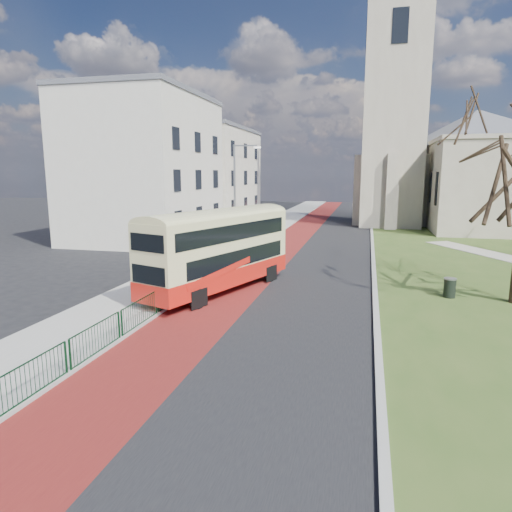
% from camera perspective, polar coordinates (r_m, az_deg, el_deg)
% --- Properties ---
extents(ground, '(160.00, 160.00, 0.00)m').
position_cam_1_polar(ground, '(18.16, -4.91, -8.93)').
color(ground, black).
rests_on(ground, ground).
extents(road_carriageway, '(9.00, 120.00, 0.01)m').
position_cam_1_polar(road_carriageway, '(36.94, 7.23, 0.95)').
color(road_carriageway, black).
rests_on(road_carriageway, ground).
extents(bus_lane, '(3.40, 120.00, 0.01)m').
position_cam_1_polar(bus_lane, '(37.33, 3.11, 1.12)').
color(bus_lane, '#591414').
rests_on(bus_lane, ground).
extents(pavement_west, '(4.00, 120.00, 0.12)m').
position_cam_1_polar(pavement_west, '(38.19, -2.50, 1.41)').
color(pavement_west, gray).
rests_on(pavement_west, ground).
extents(kerb_west, '(0.25, 120.00, 0.13)m').
position_cam_1_polar(kerb_west, '(37.68, 0.42, 1.31)').
color(kerb_west, '#999993').
rests_on(kerb_west, ground).
extents(kerb_east, '(0.25, 80.00, 0.13)m').
position_cam_1_polar(kerb_east, '(38.68, 14.36, 1.22)').
color(kerb_east, '#999993').
rests_on(kerb_east, ground).
extents(pedestrian_railing, '(0.07, 24.00, 1.12)m').
position_cam_1_polar(pedestrian_railing, '(22.59, -8.82, -3.68)').
color(pedestrian_railing, '#0B3217').
rests_on(pedestrian_railing, ground).
extents(gothic_church, '(16.38, 18.00, 40.00)m').
position_cam_1_polar(gothic_church, '(55.14, 21.89, 17.08)').
color(gothic_church, gray).
rests_on(gothic_church, ground).
extents(street_block_near, '(10.30, 14.30, 13.00)m').
position_cam_1_polar(street_block_near, '(42.93, -13.63, 10.77)').
color(street_block_near, beige).
rests_on(street_block_near, ground).
extents(street_block_far, '(10.30, 16.30, 11.50)m').
position_cam_1_polar(street_block_far, '(57.63, -6.23, 10.07)').
color(street_block_far, '#B7AF9B').
rests_on(street_block_far, ground).
extents(streetlamp, '(2.13, 0.18, 8.00)m').
position_cam_1_polar(streetlamp, '(35.65, -2.44, 8.10)').
color(streetlamp, gray).
rests_on(streetlamp, pavement_west).
extents(bus, '(5.34, 9.88, 4.05)m').
position_cam_1_polar(bus, '(23.01, -4.62, 1.13)').
color(bus, '#B11810').
rests_on(bus, ground).
extents(litter_bin, '(0.67, 0.67, 0.95)m').
position_cam_1_polar(litter_bin, '(23.98, 23.06, -3.66)').
color(litter_bin, black).
rests_on(litter_bin, grass_green).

